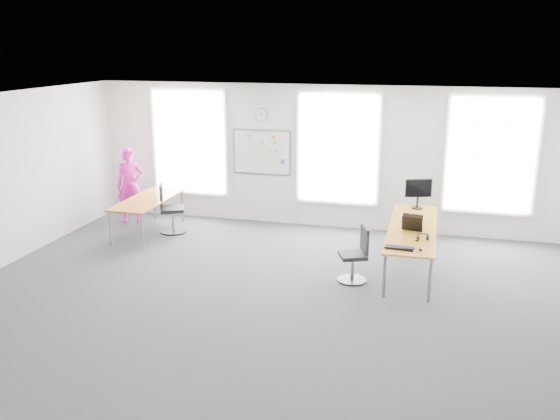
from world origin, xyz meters
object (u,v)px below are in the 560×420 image
(chair_left, at_px, (170,211))
(monitor, at_px, (418,191))
(desk_right, at_px, (412,230))
(headphones, at_px, (422,237))
(desk_left, at_px, (148,202))
(chair_right, at_px, (356,258))
(person, at_px, (130,185))
(keyboard, at_px, (399,248))

(chair_left, xyz_separation_m, monitor, (4.97, 0.48, 0.63))
(desk_right, xyz_separation_m, chair_left, (-4.94, 0.75, -0.23))
(headphones, distance_m, monitor, 1.93)
(desk_left, distance_m, chair_right, 4.73)
(person, bearing_deg, desk_left, -59.97)
(desk_right, relative_size, desk_left, 1.50)
(chair_right, distance_m, monitor, 2.39)
(chair_left, distance_m, headphones, 5.32)
(person, xyz_separation_m, keyboard, (5.92, -2.45, -0.08))
(desk_left, height_order, chair_right, chair_right)
(headphones, height_order, monitor, monitor)
(chair_right, bearing_deg, desk_right, 114.69)
(chair_left, bearing_deg, desk_right, -122.02)
(headphones, bearing_deg, monitor, 80.87)
(headphones, xyz_separation_m, monitor, (-0.15, 1.90, 0.30))
(monitor, bearing_deg, chair_left, 165.78)
(chair_left, bearing_deg, monitor, -107.87)
(desk_right, height_order, keyboard, keyboard)
(desk_left, bearing_deg, desk_right, -6.42)
(person, distance_m, headphones, 6.54)
(chair_left, relative_size, monitor, 1.77)
(headphones, relative_size, monitor, 0.34)
(chair_left, bearing_deg, person, 43.05)
(chair_left, xyz_separation_m, headphones, (5.12, -1.42, 0.33))
(headphones, bearing_deg, chair_left, 150.83)
(monitor, bearing_deg, chair_right, -132.42)
(person, xyz_separation_m, headphones, (6.25, -1.92, -0.03))
(desk_right, bearing_deg, keyboard, -97.00)
(desk_right, distance_m, chair_left, 5.00)
(desk_right, bearing_deg, chair_left, 171.34)
(desk_right, xyz_separation_m, chair_right, (-0.85, -0.89, -0.28))
(chair_right, height_order, person, person)
(desk_right, distance_m, monitor, 1.29)
(chair_right, height_order, chair_left, chair_left)
(chair_right, distance_m, headphones, 1.12)
(desk_left, bearing_deg, headphones, -12.97)
(monitor, bearing_deg, person, 160.11)
(keyboard, bearing_deg, person, 166.67)
(person, distance_m, monitor, 6.11)
(desk_left, xyz_separation_m, headphones, (5.52, -1.27, 0.11))
(desk_right, bearing_deg, headphones, -74.82)
(chair_left, bearing_deg, desk_left, 87.03)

